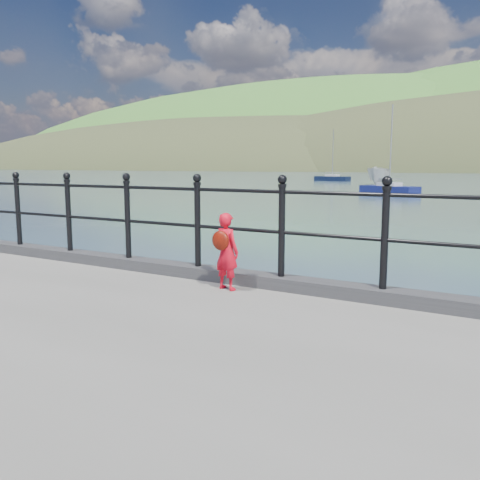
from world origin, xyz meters
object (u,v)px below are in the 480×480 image
Objects in this scene: sailboat_port at (389,190)px; railing at (238,217)px; child at (226,251)px; sailboat_left at (332,179)px; launch_white at (379,176)px.

railing is at bearing -53.83° from sailboat_port.
sailboat_port reaches higher than railing.
child is 72.21m from sailboat_left.
child is (0.06, -0.37, -0.36)m from railing.
sailboat_left reaches higher than sailboat_port.
child is 0.12× the size of sailboat_left.
railing is 57.57m from launch_white.
sailboat_port is at bearing -74.65° from launch_white.
child is 38.68m from sailboat_port.
sailboat_left is (-23.76, 68.18, -1.13)m from child.
sailboat_left is (-23.69, 67.81, -1.48)m from railing.
sailboat_port is at bearing -67.87° from child.
child is 57.94m from launch_white.
railing is 2.33× the size of sailboat_left.
sailboat_left is at bearing 142.78° from sailboat_port.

